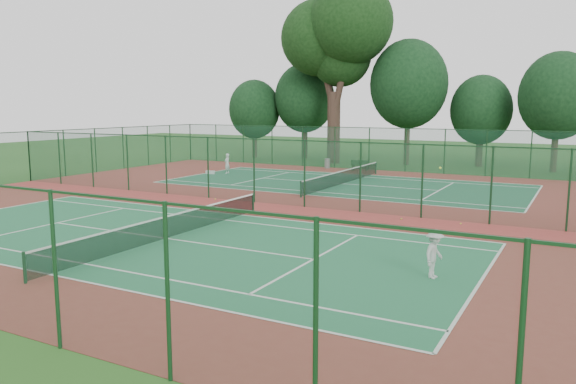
% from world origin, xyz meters
% --- Properties ---
extents(ground, '(120.00, 120.00, 0.00)m').
position_xyz_m(ground, '(0.00, 0.00, 0.00)').
color(ground, '#235119').
rests_on(ground, ground).
extents(red_pad, '(40.00, 36.00, 0.01)m').
position_xyz_m(red_pad, '(0.00, 0.00, 0.01)').
color(red_pad, maroon).
rests_on(red_pad, ground).
extents(court_near, '(23.77, 10.97, 0.01)m').
position_xyz_m(court_near, '(0.00, -9.00, 0.01)').
color(court_near, '#226C43').
rests_on(court_near, red_pad).
extents(court_far, '(23.77, 10.97, 0.01)m').
position_xyz_m(court_far, '(0.00, 9.00, 0.01)').
color(court_far, '#1B5839').
rests_on(court_far, red_pad).
extents(fence_north, '(40.00, 0.09, 3.50)m').
position_xyz_m(fence_north, '(0.00, 18.00, 1.76)').
color(fence_north, '#1B5137').
rests_on(fence_north, ground).
extents(fence_west, '(0.09, 36.00, 3.50)m').
position_xyz_m(fence_west, '(-20.00, 0.00, 1.76)').
color(fence_west, '#1A4E2F').
rests_on(fence_west, ground).
extents(fence_divider, '(40.00, 0.09, 3.50)m').
position_xyz_m(fence_divider, '(0.00, 0.00, 1.76)').
color(fence_divider, '#18482C').
rests_on(fence_divider, ground).
extents(tennis_net_near, '(0.10, 12.90, 0.97)m').
position_xyz_m(tennis_net_near, '(0.00, -9.00, 0.54)').
color(tennis_net_near, '#13351E').
rests_on(tennis_net_near, ground).
extents(tennis_net_far, '(0.10, 12.90, 0.97)m').
position_xyz_m(tennis_net_far, '(0.00, 9.00, 0.54)').
color(tennis_net_far, '#13361F').
rests_on(tennis_net_far, ground).
extents(player_near, '(0.70, 1.05, 1.51)m').
position_xyz_m(player_near, '(10.55, -9.16, 0.77)').
color(player_near, silver).
rests_on(player_near, court_near).
extents(player_far, '(0.39, 0.58, 1.55)m').
position_xyz_m(player_far, '(-10.34, 10.23, 0.79)').
color(player_far, silver).
rests_on(player_far, court_far).
extents(trash_bin, '(0.54, 0.54, 0.83)m').
position_xyz_m(trash_bin, '(-5.02, 17.38, 0.42)').
color(trash_bin, gray).
rests_on(trash_bin, red_pad).
extents(bench, '(1.45, 0.56, 0.87)m').
position_xyz_m(bench, '(-1.91, 16.85, 0.46)').
color(bench, black).
rests_on(bench, red_pad).
extents(kit_bag, '(0.73, 0.40, 0.26)m').
position_xyz_m(kit_bag, '(-11.30, 9.30, 0.14)').
color(kit_bag, silver).
rests_on(kit_bag, red_pad).
extents(stray_ball_a, '(0.07, 0.07, 0.07)m').
position_xyz_m(stray_ball_a, '(7.01, -0.88, 0.05)').
color(stray_ball_a, '#B6D130').
rests_on(stray_ball_a, red_pad).
extents(stray_ball_b, '(0.07, 0.07, 0.07)m').
position_xyz_m(stray_ball_b, '(9.66, -0.65, 0.04)').
color(stray_ball_b, '#CEF238').
rests_on(stray_ball_b, red_pad).
extents(stray_ball_c, '(0.07, 0.07, 0.07)m').
position_xyz_m(stray_ball_c, '(-3.89, -0.36, 0.04)').
color(stray_ball_c, yellow).
rests_on(stray_ball_c, red_pad).
extents(big_tree, '(10.52, 7.70, 16.17)m').
position_xyz_m(big_tree, '(-6.26, 21.92, 11.45)').
color(big_tree, '#32221B').
rests_on(big_tree, ground).
extents(evergreen_row, '(39.00, 5.00, 12.00)m').
position_xyz_m(evergreen_row, '(0.50, 24.25, 0.00)').
color(evergreen_row, black).
rests_on(evergreen_row, ground).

